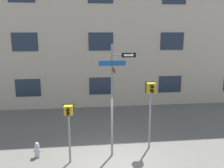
{
  "coord_description": "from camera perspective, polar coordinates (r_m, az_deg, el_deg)",
  "views": [
    {
      "loc": [
        -1.22,
        -8.74,
        5.18
      ],
      "look_at": [
        -0.08,
        0.83,
        3.09
      ],
      "focal_mm": 40.0,
      "sensor_mm": 36.0,
      "label": 1
    }
  ],
  "objects": [
    {
      "name": "ground_plane",
      "position": [
        10.23,
        1.05,
        -18.17
      ],
      "size": [
        60.0,
        60.0,
        0.0
      ],
      "primitive_type": "plane",
      "color": "#595651"
    },
    {
      "name": "building_facade",
      "position": [
        16.77,
        -2.69,
        14.77
      ],
      "size": [
        24.0,
        0.63,
        11.84
      ],
      "color": "tan",
      "rests_on": "ground_plane"
    },
    {
      "name": "street_sign_pole",
      "position": [
        9.94,
        0.43,
        -1.82
      ],
      "size": [
        1.46,
        1.03,
        4.64
      ],
      "color": "slate",
      "rests_on": "ground_plane"
    },
    {
      "name": "pedestrian_signal_left",
      "position": [
        9.81,
        -9.89,
        -7.56
      ],
      "size": [
        0.4,
        0.4,
        2.39
      ],
      "color": "slate",
      "rests_on": "ground_plane"
    },
    {
      "name": "pedestrian_signal_right",
      "position": [
        10.82,
        8.84,
        -2.81
      ],
      "size": [
        0.41,
        0.4,
        3.01
      ],
      "color": "slate",
      "rests_on": "ground_plane"
    },
    {
      "name": "fire_hydrant",
      "position": [
        11.14,
        -16.75,
        -14.2
      ],
      "size": [
        0.36,
        0.2,
        0.65
      ],
      "color": "#A5A5A8",
      "rests_on": "ground_plane"
    }
  ]
}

